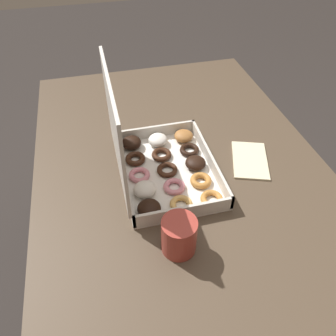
% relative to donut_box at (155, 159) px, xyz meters
% --- Properties ---
extents(ground_plane, '(8.00, 8.00, 0.00)m').
position_rel_donut_box_xyz_m(ground_plane, '(0.04, -0.08, -0.78)').
color(ground_plane, '#2D2826').
extents(dining_table, '(1.23, 0.86, 0.72)m').
position_rel_donut_box_xyz_m(dining_table, '(0.04, -0.08, -0.15)').
color(dining_table, '#4C3D2D').
rests_on(dining_table, ground_plane).
extents(donut_box, '(0.35, 0.27, 0.32)m').
position_rel_donut_box_xyz_m(donut_box, '(0.00, 0.00, 0.00)').
color(donut_box, silver).
rests_on(donut_box, dining_table).
extents(coffee_mug, '(0.08, 0.08, 0.10)m').
position_rel_donut_box_xyz_m(coffee_mug, '(-0.25, -0.00, -0.01)').
color(coffee_mug, '#A3382D').
rests_on(coffee_mug, dining_table).
extents(paper_napkin, '(0.19, 0.15, 0.01)m').
position_rel_donut_box_xyz_m(paper_napkin, '(-0.01, -0.29, -0.06)').
color(paper_napkin, beige).
rests_on(paper_napkin, dining_table).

